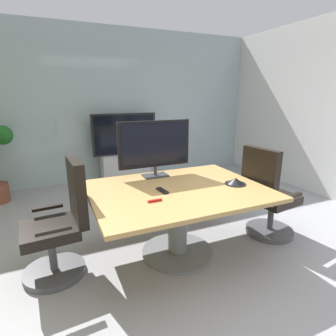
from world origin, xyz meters
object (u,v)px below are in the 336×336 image
object	(u,v)px
conference_table	(178,205)
remote_control	(162,191)
office_chair_left	(61,228)
tv_monitor	(155,145)
office_chair_right	(267,200)
conference_phone	(235,181)
wall_display_unit	(125,159)

from	to	relation	value
conference_table	remote_control	size ratio (longest dim) A/B	10.13
office_chair_left	tv_monitor	world-z (taller)	tv_monitor
office_chair_left	office_chair_right	xyz separation A→B (m)	(2.25, -0.23, 0.00)
conference_phone	remote_control	xyz separation A→B (m)	(-0.79, 0.11, -0.02)
office_chair_left	remote_control	world-z (taller)	office_chair_left
wall_display_unit	remote_control	bearing A→B (deg)	-97.00
office_chair_right	remote_control	xyz separation A→B (m)	(-1.30, 0.06, 0.29)
conference_table	remote_control	distance (m)	0.26
tv_monitor	remote_control	xyz separation A→B (m)	(-0.12, -0.50, -0.35)
office_chair_right	tv_monitor	xyz separation A→B (m)	(-1.18, 0.57, 0.64)
conference_table	remote_control	world-z (taller)	remote_control
conference_table	office_chair_left	size ratio (longest dim) A/B	1.58
conference_table	wall_display_unit	xyz separation A→B (m)	(0.15, 2.61, -0.11)
office_chair_right	conference_phone	distance (m)	0.60
conference_phone	remote_control	world-z (taller)	conference_phone
office_chair_left	wall_display_unit	distance (m)	2.76
office_chair_left	conference_phone	world-z (taller)	office_chair_left
office_chair_right	wall_display_unit	bearing A→B (deg)	12.24
remote_control	conference_table	bearing A→B (deg)	-1.65
office_chair_left	conference_phone	size ratio (longest dim) A/B	4.95
office_chair_right	wall_display_unit	size ratio (longest dim) A/B	0.83
conference_phone	conference_table	bearing A→B (deg)	168.64
office_chair_right	remote_control	bearing A→B (deg)	79.35
office_chair_right	conference_phone	bearing A→B (deg)	86.94
office_chair_right	remote_control	world-z (taller)	office_chair_right
office_chair_left	office_chair_right	size ratio (longest dim) A/B	1.00
office_chair_left	conference_phone	distance (m)	1.78
conference_table	wall_display_unit	world-z (taller)	wall_display_unit
conference_table	tv_monitor	size ratio (longest dim) A/B	2.05
office_chair_left	conference_table	bearing A→B (deg)	77.53
tv_monitor	remote_control	world-z (taller)	tv_monitor
office_chair_left	tv_monitor	size ratio (longest dim) A/B	1.30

